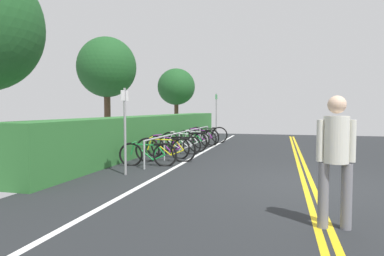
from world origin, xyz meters
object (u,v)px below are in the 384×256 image
Objects in this scene: bicycle_6 at (197,138)px; bicycle_2 at (167,147)px; bicycle_5 at (189,140)px; bicycle_4 at (184,142)px; bicycle_8 at (208,135)px; tree_mid at (107,68)px; pedestrian at (336,152)px; tree_far_right at (176,87)px; bicycle_1 at (166,150)px; sign_post_far at (216,112)px; bicycle_7 at (201,137)px; sign_post_near at (125,122)px; bicycle_3 at (176,145)px; bike_rack at (185,136)px; bicycle_0 at (148,154)px.

bicycle_2 is at bearing 178.09° from bicycle_6.
bicycle_5 is (2.65, -0.00, -0.03)m from bicycle_2.
bicycle_8 reaches higher than bicycle_4.
bicycle_5 is 0.35× the size of tree_mid.
tree_far_right reaches higher than pedestrian.
sign_post_far is at bearing -0.92° from bicycle_1.
bicycle_7 is at bearing -5.55° from bicycle_5.
sign_post_near is 9.75m from sign_post_far.
bicycle_1 is at bearing 179.76° from bicycle_8.
bicycle_4 is 0.40× the size of tree_mid.
bicycle_4 is 0.88× the size of sign_post_near.
tree_far_right reaches higher than bicycle_7.
bicycle_1 reaches higher than bicycle_3.
bicycle_4 is 1.04× the size of pedestrian.
bicycle_5 is at bearing 7.36° from bike_rack.
bicycle_7 reaches higher than bicycle_0.
bicycle_8 reaches higher than bicycle_7.
sign_post_near is (-4.76, 0.07, 0.90)m from bicycle_4.
bicycle_3 is at bearing 179.83° from bicycle_4.
bicycle_7 is (5.95, -0.13, 0.03)m from bicycle_0.
sign_post_near is (-7.28, 0.17, 0.91)m from bicycle_7.
bicycle_7 is 0.73× the size of sign_post_far.
tree_mid is at bearing 111.38° from bicycle_7.
tree_far_right is at bearing 24.33° from pedestrian.
bicycle_1 is at bearing -179.06° from bicycle_7.
bicycle_4 is 9.12m from tree_far_right.
sign_post_far is (3.19, -0.24, 1.08)m from bicycle_6.
bicycle_1 is at bearing -6.45° from sign_post_near.
bicycle_2 is at bearing -0.23° from sign_post_near.
tree_far_right is (11.69, 2.84, 2.62)m from bicycle_0.
bicycle_6 is 0.99× the size of pedestrian.
bicycle_2 is 1.03× the size of bicycle_5.
tree_mid reaches higher than sign_post_near.
bicycle_6 is 4.86m from tree_mid.
bicycle_2 is (1.72, 0.03, 0.03)m from bicycle_0.
bicycle_7 is (3.42, -0.10, 0.03)m from bicycle_3.
bicycle_7 reaches higher than bicycle_6.
bicycle_2 is 0.93× the size of bicycle_8.
bike_rack is 4.33× the size of bicycle_4.
tree_mid reaches higher than bicycle_5.
tree_far_right is (8.25, 2.93, 2.36)m from bike_rack.
bicycle_3 is 0.89m from bicycle_4.
bicycle_6 reaches higher than bicycle_3.
sign_post_near reaches higher than bicycle_3.
bicycle_1 is 7.61m from sign_post_far.
tree_far_right is (13.03, 2.80, 1.69)m from sign_post_near.
bicycle_2 is 0.92× the size of bicycle_4.
sign_post_near is at bearing 179.03° from bicycle_3.
bicycle_8 reaches higher than bicycle_5.
bicycle_4 is at bearing -1.89° from bicycle_2.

